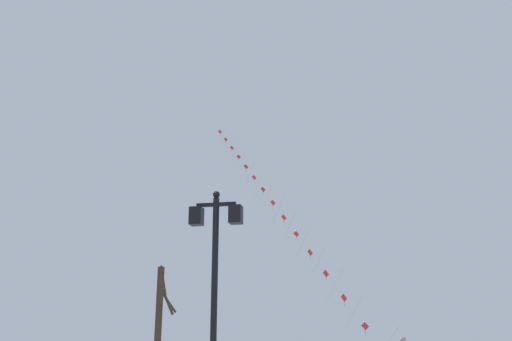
% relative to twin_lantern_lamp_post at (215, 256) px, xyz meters
% --- Properties ---
extents(twin_lantern_lamp_post, '(1.18, 0.28, 4.76)m').
position_rel_twin_lantern_lamp_post_xyz_m(twin_lantern_lamp_post, '(0.00, 0.00, 0.00)').
color(twin_lantern_lamp_post, black).
rests_on(twin_lantern_lamp_post, ground_plane).
extents(kite_train, '(13.52, 21.51, 19.73)m').
position_rel_twin_lantern_lamp_post_xyz_m(kite_train, '(-2.41, 22.91, 6.81)').
color(kite_train, brown).
rests_on(kite_train, ground_plane).
extents(bare_tree, '(0.80, 1.71, 3.73)m').
position_rel_twin_lantern_lamp_post_xyz_m(bare_tree, '(-2.80, 4.24, -1.30)').
color(bare_tree, '#423323').
rests_on(bare_tree, ground_plane).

